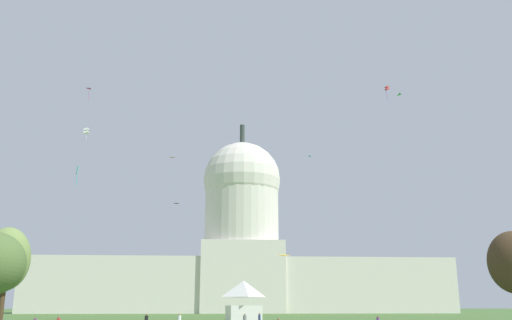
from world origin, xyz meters
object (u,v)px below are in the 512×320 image
tree_west_mid (7,259)px  kite_black_mid (177,205)px  kite_turquoise_mid (77,172)px  kite_red_high (387,88)px  kite_pink_high (171,158)px  kite_cyan_high (311,157)px  kite_white_high (86,131)px  capitol_building (241,255)px  kite_magenta_high (90,90)px  kite_green_high (402,96)px  person_navy_back_center (259,320)px  kite_gold_low (286,258)px  event_tent (244,302)px

tree_west_mid → kite_black_mid: bearing=60.2°
kite_black_mid → kite_turquoise_mid: bearing=-134.6°
tree_west_mid → kite_red_high: 80.26m
kite_turquoise_mid → kite_pink_high: kite_pink_high is taller
kite_cyan_high → kite_white_high: size_ratio=0.63×
capitol_building → kite_magenta_high: bearing=-115.0°
kite_magenta_high → kite_red_high: 65.61m
capitol_building → kite_magenta_high: 95.33m
kite_cyan_high → kite_green_high: (17.38, -27.18, 8.04)m
kite_turquoise_mid → kite_white_high: (-9.52, 42.71, 20.01)m
capitol_building → kite_green_high: size_ratio=92.33×
person_navy_back_center → kite_gold_low: 9.54m
event_tent → kite_pink_high: 69.37m
capitol_building → kite_cyan_high: bearing=-72.4°
kite_turquoise_mid → tree_west_mid: bearing=97.3°
kite_green_high → kite_turquoise_mid: bearing=119.8°
kite_turquoise_mid → kite_red_high: kite_red_high is taller
kite_black_mid → kite_pink_high: (-3.21, 17.19, 15.50)m
kite_pink_high → kite_white_high: bearing=-123.9°
tree_west_mid → person_navy_back_center: size_ratio=8.11×
kite_white_high → kite_red_high: bearing=-105.3°
event_tent → kite_pink_high: kite_pink_high is taller
kite_cyan_high → kite_pink_high: (-38.35, -5.21, -2.53)m
capitol_building → kite_black_mid: 77.68m
event_tent → tree_west_mid: (-35.48, 0.07, 6.17)m
capitol_building → kite_green_high: (34.15, -80.11, 30.95)m
tree_west_mid → kite_magenta_high: kite_magenta_high is taller
event_tent → kite_pink_high: (-16.33, 56.26, 37.16)m
capitol_building → tree_west_mid: 121.82m
kite_cyan_high → kite_pink_high: bearing=128.3°
kite_black_mid → person_navy_back_center: bearing=-99.0°
event_tent → person_navy_back_center: size_ratio=3.65×
person_navy_back_center → kite_cyan_high: bearing=135.0°
kite_black_mid → kite_cyan_high: bearing=5.4°
kite_white_high → kite_green_high: kite_green_high is taller
kite_magenta_high → kite_cyan_high: 62.73m
event_tent → tree_west_mid: 36.01m
kite_cyan_high → kite_red_high: bearing=-135.7°
kite_white_high → kite_cyan_high: bearing=-69.7°
capitol_building → event_tent: capitol_building is taller
capitol_building → kite_gold_low: capitol_building is taller
capitol_building → kite_magenta_high: (-38.33, -82.18, 29.42)m
kite_red_high → kite_white_high: bearing=-127.4°
kite_gold_low → kite_cyan_high: bearing=54.7°
capitol_building → kite_white_high: capitol_building is taller
person_navy_back_center → kite_turquoise_mid: 35.77m
kite_pink_high → kite_magenta_high: bearing=-106.6°
capitol_building → kite_white_high: (-40.66, -72.98, 22.69)m
kite_magenta_high → kite_turquoise_mid: (7.20, -33.51, -26.74)m
kite_gold_low → kite_green_high: (34.20, 44.57, 41.94)m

